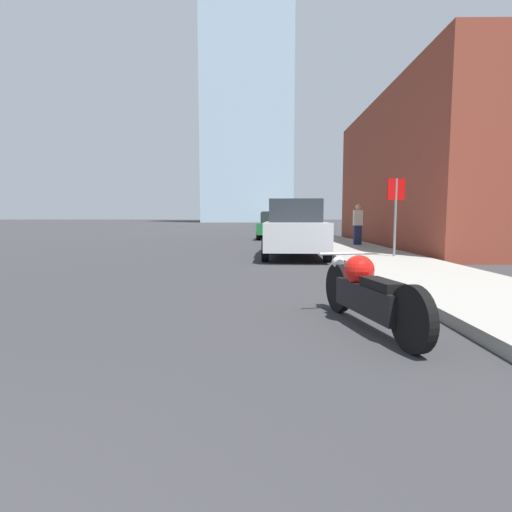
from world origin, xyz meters
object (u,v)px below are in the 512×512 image
pedestrian (358,224)px  motorcycle (367,292)px  parked_car_green (275,226)px  parked_car_black (268,220)px  parked_car_silver (294,229)px  parked_car_blue (268,221)px  stop_sign (396,204)px  parked_car_white (270,221)px

pedestrian → motorcycle: bearing=-103.1°
parked_car_green → parked_car_black: size_ratio=0.88×
motorcycle → parked_car_silver: size_ratio=0.51×
parked_car_blue → pedestrian: pedestrian is taller
pedestrian → parked_car_green: bearing=114.0°
motorcycle → stop_sign: size_ratio=1.04×
parked_car_silver → parked_car_green: (-0.21, 10.47, -0.12)m
motorcycle → pedestrian: 12.00m
parked_car_green → parked_car_white: 12.81m
parked_car_white → parked_car_blue: size_ratio=1.02×
parked_car_silver → parked_car_black: size_ratio=0.96×
motorcycle → parked_car_black: (-0.10, 54.17, 0.40)m
parked_car_blue → stop_sign: 36.92m
parked_car_silver → pedestrian: (2.86, 3.57, 0.09)m
stop_sign → pedestrian: bearing=88.7°
motorcycle → parked_car_green: parked_car_green is taller
parked_car_silver → parked_car_blue: (-0.20, 35.57, -0.06)m
parked_car_silver → pedestrian: bearing=53.7°
parked_car_white → parked_car_green: bearing=-88.5°
parked_car_blue → stop_sign: size_ratio=1.88×
parked_car_silver → parked_car_black: bearing=92.3°
parked_car_white → pedestrian: size_ratio=2.59×
motorcycle → parked_car_white: (-0.35, 31.39, 0.47)m
parked_car_green → stop_sign: stop_sign is taller
motorcycle → pedestrian: pedestrian is taller
motorcycle → stop_sign: bearing=56.6°
parked_car_white → parked_car_black: parked_car_white is taller
parked_car_silver → parked_car_white: bearing=92.9°
parked_car_white → stop_sign: 24.70m
motorcycle → stop_sign: stop_sign is taller
motorcycle → parked_car_white: 31.39m
parked_car_black → pedestrian: bearing=-88.4°
parked_car_blue → pedestrian: 32.14m
parked_car_silver → parked_car_green: size_ratio=1.10×
parked_car_green → parked_car_blue: 25.09m
parked_car_green → parked_car_black: bearing=94.3°
parked_car_blue → stop_sign: bearing=-85.0°
stop_sign → parked_car_silver: bearing=156.0°
parked_car_white → parked_car_blue: 12.28m
parked_car_black → parked_car_white: bearing=-92.8°
stop_sign → motorcycle: bearing=-110.7°
parked_car_blue → pedestrian: size_ratio=2.54×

